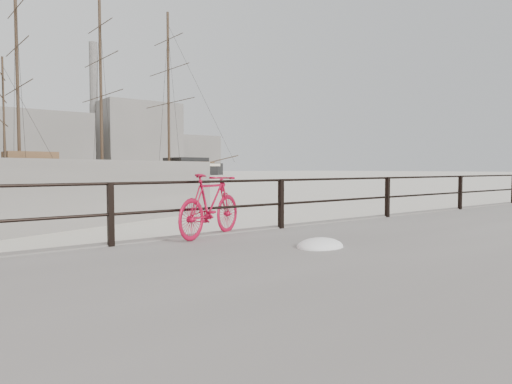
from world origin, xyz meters
TOP-DOWN VIEW (x-y plane):
  - ground at (0.00, 0.00)m, footprint 400.00×400.00m
  - guardrail at (0.00, -0.15)m, footprint 28.00×0.10m
  - bicycle at (-5.24, -0.25)m, footprint 1.81×1.04m
  - barque_black at (21.61, 83.60)m, footprint 66.23×23.33m
  - industrial_west at (20.00, 140.00)m, footprint 32.00×18.00m
  - industrial_mid at (55.00, 145.00)m, footprint 26.00×20.00m
  - industrial_east at (78.00, 150.00)m, footprint 20.00×16.00m
  - smokestack at (42.00, 150.00)m, footprint 2.80×2.80m

SIDE VIEW (x-z plane):
  - ground at x=0.00m, z-range 0.00..0.00m
  - barque_black at x=21.61m, z-range -18.38..18.38m
  - guardrail at x=0.00m, z-range 0.35..1.35m
  - bicycle at x=-5.24m, z-range 0.35..1.48m
  - industrial_east at x=78.00m, z-range 0.00..14.00m
  - industrial_west at x=20.00m, z-range 0.00..18.00m
  - industrial_mid at x=55.00m, z-range 0.00..24.00m
  - smokestack at x=42.00m, z-range 0.00..44.00m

